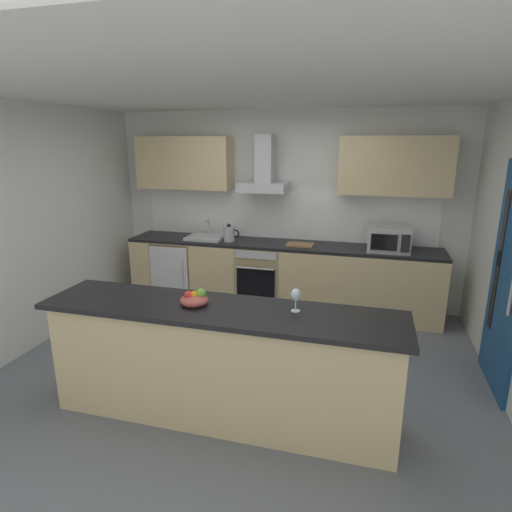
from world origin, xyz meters
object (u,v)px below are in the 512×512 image
microwave (389,239)px  wine_glass (296,296)px  sink (206,237)px  range_hood (264,174)px  kettle (229,234)px  oven (261,274)px  fruit_bowl (195,299)px  chopping_board (300,245)px  refrigerator (178,270)px

microwave → wine_glass: (-0.73, -2.32, 0.04)m
sink → range_hood: size_ratio=0.69×
range_hood → sink: bearing=-171.4°
sink → kettle: 0.36m
microwave → oven: bearing=179.0°
sink → fruit_bowl: 2.59m
oven → fruit_bowl: 2.48m
chopping_board → microwave: bearing=-0.2°
microwave → wine_glass: 2.43m
sink → fruit_bowl: sink is taller
refrigerator → kettle: size_ratio=2.94×
fruit_bowl → chopping_board: 2.44m
fruit_bowl → chopping_board: (0.43, 2.40, -0.10)m
wine_glass → fruit_bowl: 0.79m
oven → chopping_board: bearing=-2.6°
oven → range_hood: (0.00, 0.13, 1.33)m
refrigerator → kettle: (0.79, -0.03, 0.58)m
range_hood → refrigerator: bearing=-173.8°
wine_glass → kettle: bearing=119.5°
fruit_bowl → microwave: bearing=57.7°
oven → kettle: kettle is taller
kettle → microwave: bearing=0.2°
refrigerator → microwave: (2.83, -0.03, 0.62)m
sink → chopping_board: bearing=-1.5°
range_hood → fruit_bowl: (0.09, -2.55, -0.78)m
range_hood → fruit_bowl: bearing=-87.9°
refrigerator → microwave: microwave is taller
microwave → chopping_board: microwave is taller
refrigerator → range_hood: size_ratio=1.18×
microwave → fruit_bowl: size_ratio=2.27×
refrigerator → wine_glass: size_ratio=4.78×
oven → fruit_bowl: fruit_bowl is taller
range_hood → chopping_board: 1.03m
microwave → fruit_bowl: (-1.51, -2.39, -0.04)m
range_hood → wine_glass: range_hood is taller
fruit_bowl → oven: bearing=92.2°
oven → chopping_board: (0.52, -0.02, 0.45)m
microwave → sink: 2.40m
kettle → chopping_board: (0.96, 0.01, -0.09)m
refrigerator → wine_glass: 3.21m
fruit_bowl → range_hood: bearing=92.1°
sink → chopping_board: sink is taller
sink → wine_glass: bearing=-54.8°
sink → wine_glass: size_ratio=2.81×
microwave → range_hood: range_hood is taller
kettle → chopping_board: 0.96m
oven → sink: bearing=179.2°
kettle → wine_glass: 2.66m
microwave → range_hood: (-1.61, 0.16, 0.74)m
microwave → refrigerator: bearing=179.5°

